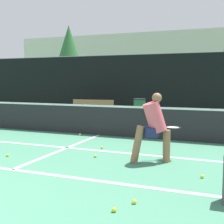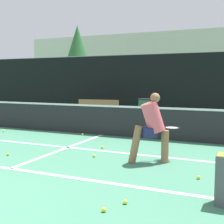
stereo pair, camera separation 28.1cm
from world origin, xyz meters
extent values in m
cube|color=white|center=(0.00, 2.88, 0.00)|extent=(11.00, 0.10, 0.01)
cube|color=white|center=(0.00, 4.99, 0.00)|extent=(8.25, 0.10, 0.01)
cube|color=white|center=(0.00, 4.93, 0.00)|extent=(0.10, 4.10, 0.01)
cube|color=#232326|center=(0.00, 6.99, 0.47)|extent=(11.00, 0.02, 0.95)
cube|color=white|center=(0.00, 6.99, 0.92)|extent=(11.00, 0.03, 0.06)
cube|color=black|center=(0.00, 11.65, 1.42)|extent=(24.00, 0.06, 2.84)
cylinder|color=slate|center=(0.00, 11.65, 2.86)|extent=(24.00, 0.04, 0.04)
cylinder|color=#8C6042|center=(2.64, 4.56, 0.34)|extent=(0.15, 0.15, 0.68)
cylinder|color=#8C6042|center=(2.08, 4.29, 0.39)|extent=(0.33, 0.27, 0.79)
cylinder|color=#1E234C|center=(2.35, 4.42, 0.65)|extent=(0.33, 0.33, 0.21)
cylinder|color=#E55966|center=(2.40, 4.45, 0.96)|extent=(0.51, 0.42, 0.73)
sphere|color=#8C6042|center=(2.44, 4.46, 1.36)|extent=(0.20, 0.20, 0.20)
cylinder|color=#262628|center=(2.42, 4.73, 0.70)|extent=(0.28, 0.15, 0.03)
torus|color=#262628|center=(2.70, 4.87, 0.70)|extent=(0.45, 0.45, 0.02)
cylinder|color=beige|center=(2.70, 4.87, 0.70)|extent=(0.35, 0.35, 0.01)
sphere|color=#D1E033|center=(1.08, 4.36, 0.03)|extent=(0.07, 0.07, 0.07)
sphere|color=#D1E033|center=(2.69, 2.17, 0.03)|extent=(0.07, 0.07, 0.07)
sphere|color=#D1E033|center=(-0.52, 6.68, 0.03)|extent=(0.07, 0.07, 0.07)
sphere|color=#D1E033|center=(-0.80, 3.69, 0.03)|extent=(0.07, 0.07, 0.07)
sphere|color=#D1E033|center=(0.86, 5.24, 0.03)|extent=(0.07, 0.07, 0.07)
sphere|color=#D1E033|center=(3.46, 3.71, 0.03)|extent=(0.07, 0.07, 0.07)
sphere|color=#D1E033|center=(2.53, 1.81, 0.03)|extent=(0.07, 0.07, 0.07)
cube|color=olive|center=(-1.85, 10.33, 0.44)|extent=(1.90, 0.56, 0.04)
cube|color=olive|center=(-1.87, 10.51, 0.65)|extent=(1.86, 0.24, 0.42)
cube|color=#333338|center=(-2.59, 10.25, 0.22)|extent=(0.06, 0.32, 0.44)
cube|color=#333338|center=(-1.11, 10.41, 0.22)|extent=(0.06, 0.32, 0.44)
cylinder|color=#28603D|center=(0.39, 10.06, 0.47)|extent=(0.47, 0.47, 0.95)
cylinder|color=black|center=(0.39, 10.06, 0.97)|extent=(0.49, 0.49, 0.04)
cube|color=maroon|center=(-1.70, 13.91, 0.40)|extent=(1.70, 4.16, 0.80)
cube|color=#1E2328|center=(-1.70, 13.71, 1.06)|extent=(1.43, 2.50, 0.53)
cylinder|color=black|center=(-0.93, 15.25, 0.30)|extent=(0.18, 0.60, 0.60)
cylinder|color=black|center=(-0.93, 12.58, 0.30)|extent=(0.18, 0.60, 0.60)
cylinder|color=brown|center=(-8.73, 20.57, 1.27)|extent=(0.28, 0.28, 2.54)
cone|color=#2D6633|center=(-8.73, 20.57, 4.32)|extent=(2.29, 2.29, 3.56)
cube|color=beige|center=(0.00, 28.13, 3.10)|extent=(36.00, 2.40, 6.21)
camera|label=1|loc=(3.96, -1.84, 1.72)|focal=50.00mm
camera|label=2|loc=(4.22, -1.74, 1.72)|focal=50.00mm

